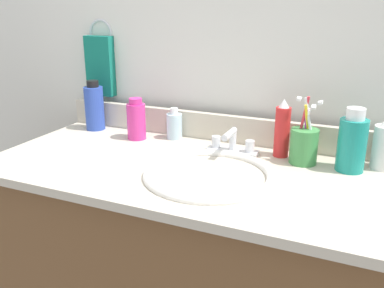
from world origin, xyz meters
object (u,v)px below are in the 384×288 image
at_px(bottle_spray_red, 282,130).
at_px(bottle_mouthwash_teal, 352,143).
at_px(bottle_shampoo_blue, 94,107).
at_px(hand_towel, 100,66).
at_px(faucet, 232,145).
at_px(bottle_soap_pink, 136,120).
at_px(cup_green, 304,145).
at_px(bottle_gel_clear, 174,125).
at_px(bottle_lotion_white, 384,146).

xyz_separation_m(bottle_spray_red, bottle_mouthwash_teal, (0.20, -0.04, -0.00)).
relative_size(bottle_shampoo_blue, bottle_spray_red, 1.02).
relative_size(hand_towel, faucet, 1.38).
height_order(bottle_shampoo_blue, bottle_spray_red, bottle_shampoo_blue).
distance_m(bottle_soap_pink, cup_green, 0.56).
relative_size(bottle_gel_clear, bottle_lotion_white, 0.72).
bearing_deg(hand_towel, cup_green, -9.01).
relative_size(bottle_lotion_white, cup_green, 0.75).
distance_m(bottle_soap_pink, bottle_spray_red, 0.49).
xyz_separation_m(faucet, bottle_mouthwash_teal, (0.34, 0.00, 0.05)).
distance_m(bottle_soap_pink, bottle_mouthwash_teal, 0.69).
bearing_deg(cup_green, faucet, -177.66).
bearing_deg(bottle_shampoo_blue, bottle_soap_pink, -10.86).
height_order(bottle_mouthwash_teal, bottle_lotion_white, bottle_mouthwash_teal).
bearing_deg(bottle_soap_pink, cup_green, -0.40).
distance_m(faucet, bottle_shampoo_blue, 0.55).
relative_size(bottle_shampoo_blue, bottle_lotion_white, 1.21).
xyz_separation_m(bottle_soap_pink, bottle_spray_red, (0.49, 0.03, 0.02)).
xyz_separation_m(faucet, bottle_spray_red, (0.14, 0.04, 0.05)).
relative_size(faucet, bottle_mouthwash_teal, 0.89).
bearing_deg(bottle_spray_red, hand_towel, 172.59).
height_order(bottle_soap_pink, cup_green, cup_green).
bearing_deg(bottle_shampoo_blue, bottle_lotion_white, 0.21).
bearing_deg(bottle_spray_red, bottle_soap_pink, -176.76).
bearing_deg(bottle_mouthwash_teal, bottle_gel_clear, 173.69).
distance_m(bottle_gel_clear, cup_green, 0.45).
relative_size(faucet, bottle_shampoo_blue, 0.89).
bearing_deg(bottle_lotion_white, bottle_shampoo_blue, -179.79).
bearing_deg(bottle_gel_clear, cup_green, -7.42).
distance_m(bottle_shampoo_blue, cup_green, 0.76).
xyz_separation_m(hand_towel, bottle_mouthwash_teal, (0.91, -0.13, -0.14)).
distance_m(bottle_shampoo_blue, bottle_mouthwash_teal, 0.89).
bearing_deg(hand_towel, bottle_spray_red, -7.41).
bearing_deg(bottle_lotion_white, bottle_mouthwash_teal, -147.98).
relative_size(bottle_shampoo_blue, bottle_soap_pink, 1.28).
bearing_deg(faucet, bottle_lotion_white, 7.30).
xyz_separation_m(bottle_spray_red, bottle_lotion_white, (0.28, 0.01, -0.02)).
xyz_separation_m(bottle_soap_pink, bottle_mouthwash_teal, (0.69, -0.01, 0.01)).
relative_size(faucet, bottle_lotion_white, 1.07).
height_order(bottle_lotion_white, cup_green, cup_green).
bearing_deg(bottle_gel_clear, hand_towel, 168.92).
relative_size(faucet, bottle_soap_pink, 1.13).
bearing_deg(bottle_soap_pink, bottle_spray_red, 3.24).
bearing_deg(bottle_shampoo_blue, hand_towel, 104.74).
height_order(bottle_spray_red, bottle_lotion_white, bottle_spray_red).
bearing_deg(bottle_soap_pink, hand_towel, 151.43).
relative_size(hand_towel, bottle_mouthwash_teal, 1.23).
distance_m(bottle_gel_clear, bottle_lotion_white, 0.66).
xyz_separation_m(hand_towel, bottle_lotion_white, (1.00, -0.08, -0.15)).
bearing_deg(bottle_soap_pink, bottle_mouthwash_teal, -0.78).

